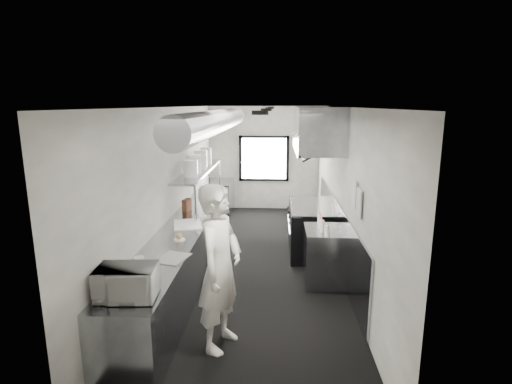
# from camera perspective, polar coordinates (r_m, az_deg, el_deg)

# --- Properties ---
(floor) EXTENTS (3.00, 8.00, 0.01)m
(floor) POSITION_cam_1_polar(r_m,az_deg,el_deg) (7.40, 0.01, -10.21)
(floor) COLOR black
(floor) RESTS_ON ground
(ceiling) EXTENTS (3.00, 8.00, 0.01)m
(ceiling) POSITION_cam_1_polar(r_m,az_deg,el_deg) (6.83, 0.01, 12.04)
(ceiling) COLOR silver
(ceiling) RESTS_ON wall_back
(wall_back) EXTENTS (3.00, 0.02, 2.80)m
(wall_back) POSITION_cam_1_polar(r_m,az_deg,el_deg) (10.92, 1.15, 4.82)
(wall_back) COLOR silver
(wall_back) RESTS_ON floor
(wall_front) EXTENTS (3.00, 0.02, 2.80)m
(wall_front) POSITION_cam_1_polar(r_m,az_deg,el_deg) (3.19, -4.01, -14.61)
(wall_front) COLOR silver
(wall_front) RESTS_ON floor
(wall_left) EXTENTS (0.02, 8.00, 2.80)m
(wall_left) POSITION_cam_1_polar(r_m,az_deg,el_deg) (7.21, -11.97, 0.59)
(wall_left) COLOR silver
(wall_left) RESTS_ON floor
(wall_right) EXTENTS (0.02, 8.00, 2.80)m
(wall_right) POSITION_cam_1_polar(r_m,az_deg,el_deg) (7.06, 12.26, 0.32)
(wall_right) COLOR silver
(wall_right) RESTS_ON floor
(wall_cladding) EXTENTS (0.03, 5.50, 1.10)m
(wall_cladding) POSITION_cam_1_polar(r_m,az_deg,el_deg) (7.56, 11.46, -5.51)
(wall_cladding) COLOR gray
(wall_cladding) RESTS_ON wall_right
(hvac_duct) EXTENTS (0.40, 6.40, 0.40)m
(hvac_duct) POSITION_cam_1_polar(r_m,az_deg,el_deg) (7.30, -5.40, 10.05)
(hvac_duct) COLOR #9B9CA4
(hvac_duct) RESTS_ON ceiling
(service_window) EXTENTS (1.36, 0.05, 1.25)m
(service_window) POSITION_cam_1_polar(r_m,az_deg,el_deg) (10.88, 1.14, 4.80)
(service_window) COLOR white
(service_window) RESTS_ON wall_back
(exhaust_hood) EXTENTS (0.81, 2.20, 0.88)m
(exhaust_hood) POSITION_cam_1_polar(r_m,az_deg,el_deg) (7.57, 8.73, 8.83)
(exhaust_hood) COLOR gray
(exhaust_hood) RESTS_ON ceiling
(prep_counter) EXTENTS (0.70, 6.00, 0.90)m
(prep_counter) POSITION_cam_1_polar(r_m,az_deg,el_deg) (6.92, -9.86, -8.01)
(prep_counter) COLOR gray
(prep_counter) RESTS_ON floor
(pass_shelf) EXTENTS (0.45, 3.00, 0.68)m
(pass_shelf) POSITION_cam_1_polar(r_m,az_deg,el_deg) (8.08, -8.08, 2.96)
(pass_shelf) COLOR gray
(pass_shelf) RESTS_ON prep_counter
(range) EXTENTS (0.88, 1.60, 0.94)m
(range) POSITION_cam_1_polar(r_m,az_deg,el_deg) (7.91, 7.85, -5.17)
(range) COLOR black
(range) RESTS_ON floor
(bottle_station) EXTENTS (0.65, 0.80, 0.90)m
(bottle_station) POSITION_cam_1_polar(r_m,az_deg,el_deg) (6.62, 9.79, -9.00)
(bottle_station) COLOR gray
(bottle_station) RESTS_ON floor
(far_work_table) EXTENTS (0.70, 1.20, 0.90)m
(far_work_table) POSITION_cam_1_polar(r_m,az_deg,el_deg) (10.41, -5.37, -0.93)
(far_work_table) COLOR gray
(far_work_table) RESTS_ON floor
(notice_sheet_a) EXTENTS (0.02, 0.28, 0.38)m
(notice_sheet_a) POSITION_cam_1_polar(r_m,az_deg,el_deg) (5.86, 13.87, -0.23)
(notice_sheet_a) COLOR beige
(notice_sheet_a) RESTS_ON wall_right
(notice_sheet_b) EXTENTS (0.02, 0.28, 0.38)m
(notice_sheet_b) POSITION_cam_1_polar(r_m,az_deg,el_deg) (5.53, 14.50, -1.53)
(notice_sheet_b) COLOR beige
(notice_sheet_b) RESTS_ON wall_right
(line_cook) EXTENTS (0.68, 0.83, 1.98)m
(line_cook) POSITION_cam_1_polar(r_m,az_deg,el_deg) (4.73, -5.17, -10.74)
(line_cook) COLOR silver
(line_cook) RESTS_ON floor
(microwave) EXTENTS (0.58, 0.46, 0.33)m
(microwave) POSITION_cam_1_polar(r_m,az_deg,el_deg) (4.38, -17.97, -12.18)
(microwave) COLOR silver
(microwave) RESTS_ON prep_counter
(deli_tub_a) EXTENTS (0.14, 0.14, 0.09)m
(deli_tub_a) POSITION_cam_1_polar(r_m,az_deg,el_deg) (5.12, -16.47, -9.91)
(deli_tub_a) COLOR beige
(deli_tub_a) RESTS_ON prep_counter
(deli_tub_b) EXTENTS (0.15, 0.15, 0.10)m
(deli_tub_b) POSITION_cam_1_polar(r_m,az_deg,el_deg) (5.22, -16.37, -9.42)
(deli_tub_b) COLOR beige
(deli_tub_b) RESTS_ON prep_counter
(newspaper) EXTENTS (0.44, 0.51, 0.01)m
(newspaper) POSITION_cam_1_polar(r_m,az_deg,el_deg) (5.33, -11.81, -9.21)
(newspaper) COLOR beige
(newspaper) RESTS_ON prep_counter
(small_plate) EXTENTS (0.18, 0.18, 0.01)m
(small_plate) POSITION_cam_1_polar(r_m,az_deg,el_deg) (5.99, -10.89, -6.70)
(small_plate) COLOR white
(small_plate) RESTS_ON prep_counter
(pastry) EXTENTS (0.09, 0.09, 0.09)m
(pastry) POSITION_cam_1_polar(r_m,az_deg,el_deg) (5.97, -10.91, -6.22)
(pastry) COLOR tan
(pastry) RESTS_ON small_plate
(cutting_board) EXTENTS (0.59, 0.70, 0.02)m
(cutting_board) POSITION_cam_1_polar(r_m,az_deg,el_deg) (6.69, -9.70, -4.58)
(cutting_board) COLOR white
(cutting_board) RESTS_ON prep_counter
(knife_block) EXTENTS (0.15, 0.22, 0.22)m
(knife_block) POSITION_cam_1_polar(r_m,az_deg,el_deg) (7.55, -9.85, -1.82)
(knife_block) COLOR brown
(knife_block) RESTS_ON prep_counter
(plate_stack_a) EXTENTS (0.34, 0.34, 0.30)m
(plate_stack_a) POSITION_cam_1_polar(r_m,az_deg,el_deg) (7.25, -9.33, 3.34)
(plate_stack_a) COLOR white
(plate_stack_a) RESTS_ON pass_shelf
(plate_stack_b) EXTENTS (0.33, 0.33, 0.34)m
(plate_stack_b) POSITION_cam_1_polar(r_m,az_deg,el_deg) (7.65, -8.78, 3.98)
(plate_stack_b) COLOR white
(plate_stack_b) RESTS_ON pass_shelf
(plate_stack_c) EXTENTS (0.29, 0.29, 0.38)m
(plate_stack_c) POSITION_cam_1_polar(r_m,az_deg,el_deg) (8.09, -7.94, 4.59)
(plate_stack_c) COLOR white
(plate_stack_c) RESTS_ON pass_shelf
(plate_stack_d) EXTENTS (0.24, 0.24, 0.37)m
(plate_stack_d) POSITION_cam_1_polar(r_m,az_deg,el_deg) (8.71, -7.16, 5.14)
(plate_stack_d) COLOR white
(plate_stack_d) RESTS_ON pass_shelf
(squeeze_bottle_a) EXTENTS (0.07, 0.07, 0.17)m
(squeeze_bottle_a) POSITION_cam_1_polar(r_m,az_deg,el_deg) (6.12, 10.23, -5.46)
(squeeze_bottle_a) COLOR white
(squeeze_bottle_a) RESTS_ON bottle_station
(squeeze_bottle_b) EXTENTS (0.08, 0.08, 0.19)m
(squeeze_bottle_b) POSITION_cam_1_polar(r_m,az_deg,el_deg) (6.30, 9.43, -4.85)
(squeeze_bottle_b) COLOR white
(squeeze_bottle_b) RESTS_ON bottle_station
(squeeze_bottle_c) EXTENTS (0.07, 0.07, 0.16)m
(squeeze_bottle_c) POSITION_cam_1_polar(r_m,az_deg,el_deg) (6.47, 9.16, -4.50)
(squeeze_bottle_c) COLOR white
(squeeze_bottle_c) RESTS_ON bottle_station
(squeeze_bottle_d) EXTENTS (0.07, 0.07, 0.18)m
(squeeze_bottle_d) POSITION_cam_1_polar(r_m,az_deg,el_deg) (6.61, 9.14, -4.08)
(squeeze_bottle_d) COLOR white
(squeeze_bottle_d) RESTS_ON bottle_station
(squeeze_bottle_e) EXTENTS (0.06, 0.06, 0.18)m
(squeeze_bottle_e) POSITION_cam_1_polar(r_m,az_deg,el_deg) (6.71, 9.02, -3.78)
(squeeze_bottle_e) COLOR white
(squeeze_bottle_e) RESTS_ON bottle_station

